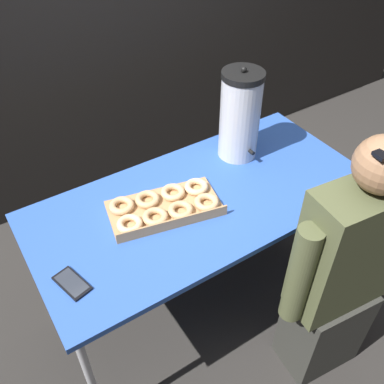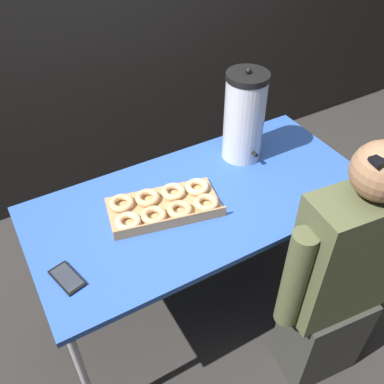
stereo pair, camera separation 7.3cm
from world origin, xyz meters
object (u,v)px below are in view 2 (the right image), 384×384
object	(u,v)px
donut_box	(164,205)
coffee_urn	(244,117)
cell_phone	(67,278)
person_seated	(339,283)

from	to	relation	value
donut_box	coffee_urn	xyz separation A→B (m)	(0.51, 0.16, 0.20)
donut_box	cell_phone	bearing A→B (deg)	-149.98
cell_phone	person_seated	distance (m)	1.07
coffee_urn	person_seated	world-z (taller)	person_seated
coffee_urn	person_seated	size ratio (longest dim) A/B	0.36
coffee_urn	person_seated	xyz separation A→B (m)	(-0.04, -0.77, -0.35)
donut_box	cell_phone	world-z (taller)	donut_box
donut_box	person_seated	size ratio (longest dim) A/B	0.40
cell_phone	coffee_urn	bearing A→B (deg)	2.69
donut_box	cell_phone	xyz separation A→B (m)	(-0.48, -0.16, -0.02)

